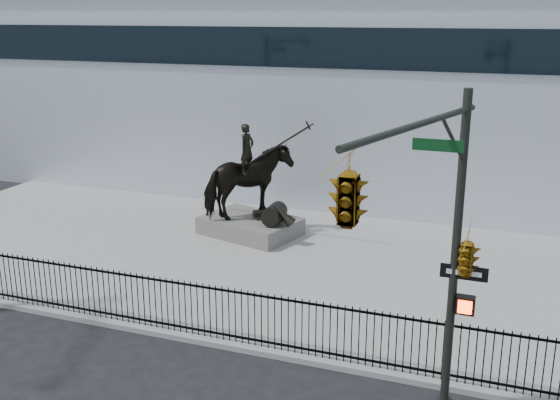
% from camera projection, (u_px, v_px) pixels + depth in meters
% --- Properties ---
extents(ground, '(120.00, 120.00, 0.00)m').
position_uv_depth(ground, '(157.00, 359.00, 16.41)').
color(ground, black).
rests_on(ground, ground).
extents(plaza, '(30.00, 12.00, 0.15)m').
position_uv_depth(plaza, '(261.00, 261.00, 22.70)').
color(plaza, '#9C9C9A').
rests_on(plaza, ground).
extents(building, '(44.00, 14.00, 9.00)m').
position_uv_depth(building, '(355.00, 91.00, 33.20)').
color(building, silver).
rests_on(building, ground).
extents(picket_fence, '(22.10, 0.10, 1.50)m').
position_uv_depth(picket_fence, '(180.00, 306.00, 17.29)').
color(picket_fence, black).
rests_on(picket_fence, plaza).
extents(statue_plinth, '(4.01, 3.25, 0.65)m').
position_uv_depth(statue_plinth, '(250.00, 226.00, 25.09)').
color(statue_plinth, '#585651').
rests_on(statue_plinth, plaza).
extents(equestrian_statue, '(4.33, 3.30, 3.79)m').
position_uv_depth(equestrian_statue, '(251.00, 183.00, 24.58)').
color(equestrian_statue, black).
rests_on(equestrian_statue, statue_plinth).
extents(traffic_signal_right, '(2.17, 6.86, 7.00)m').
position_uv_depth(traffic_signal_right, '(415.00, 228.00, 11.11)').
color(traffic_signal_right, '#252823').
rests_on(traffic_signal_right, ground).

